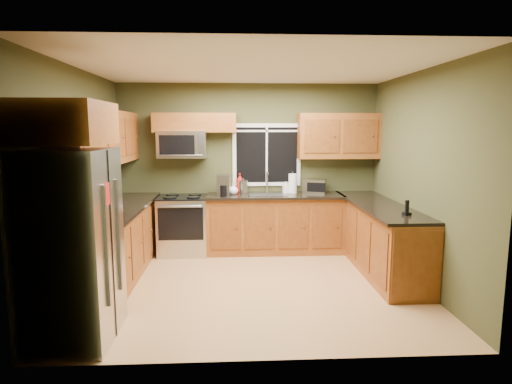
{
  "coord_description": "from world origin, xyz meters",
  "views": [
    {
      "loc": [
        -0.24,
        -5.22,
        1.98
      ],
      "look_at": [
        0.05,
        0.35,
        1.15
      ],
      "focal_mm": 30.0,
      "sensor_mm": 36.0,
      "label": 1
    }
  ],
  "objects": [
    {
      "name": "coffee_maker",
      "position": [
        -0.4,
        1.41,
        1.09
      ],
      "size": [
        0.21,
        0.28,
        0.33
      ],
      "color": "slate",
      "rests_on": "countertop_back"
    },
    {
      "name": "upper_cabinets_back_right",
      "position": [
        1.45,
        1.64,
        1.86
      ],
      "size": [
        1.3,
        0.33,
        0.72
      ],
      "primitive_type": "cube",
      "color": "brown",
      "rests_on": "back_wall"
    },
    {
      "name": "front_wall",
      "position": [
        0.0,
        -1.8,
        1.35
      ],
      "size": [
        4.2,
        0.0,
        4.2
      ],
      "primitive_type": "plane",
      "rotation": [
        -1.57,
        0.0,
        0.0
      ],
      "color": "#3C3E21",
      "rests_on": "ground"
    },
    {
      "name": "upper_cabinets_left",
      "position": [
        -1.94,
        0.48,
        1.86
      ],
      "size": [
        0.33,
        2.65,
        0.72
      ],
      "primitive_type": "cube",
      "color": "brown",
      "rests_on": "left_wall"
    },
    {
      "name": "cordless_phone",
      "position": [
        1.85,
        -0.24,
        1.0
      ],
      "size": [
        0.1,
        0.1,
        0.18
      ],
      "color": "black",
      "rests_on": "countertop_peninsula"
    },
    {
      "name": "left_wall",
      "position": [
        -2.1,
        0.0,
        1.35
      ],
      "size": [
        0.0,
        3.6,
        3.6
      ],
      "primitive_type": "plane",
      "rotation": [
        1.57,
        0.0,
        1.57
      ],
      "color": "#3C3E21",
      "rests_on": "ground"
    },
    {
      "name": "microwave",
      "position": [
        -1.05,
        1.61,
        1.73
      ],
      "size": [
        0.76,
        0.41,
        0.42
      ],
      "color": "#B7B7BC",
      "rests_on": "back_wall"
    },
    {
      "name": "soap_bottle_b",
      "position": [
        0.6,
        1.61,
        1.03
      ],
      "size": [
        0.1,
        0.1,
        0.19
      ],
      "primitive_type": "imported",
      "rotation": [
        0.0,
        0.0,
        0.24
      ],
      "color": "white",
      "rests_on": "countertop_back"
    },
    {
      "name": "toaster_oven",
      "position": [
        1.07,
        1.61,
        1.05
      ],
      "size": [
        0.42,
        0.37,
        0.22
      ],
      "color": "#B7B7BC",
      "rests_on": "countertop_back"
    },
    {
      "name": "floor",
      "position": [
        0.0,
        0.0,
        0.0
      ],
      "size": [
        4.2,
        4.2,
        0.0
      ],
      "primitive_type": "plane",
      "color": "#B4824F",
      "rests_on": "ground"
    },
    {
      "name": "refrigerator",
      "position": [
        -1.74,
        -1.3,
        0.9
      ],
      "size": [
        0.74,
        0.9,
        1.8
      ],
      "color": "#B7B7BC",
      "rests_on": "ground"
    },
    {
      "name": "base_cabinets_left",
      "position": [
        -1.8,
        0.48,
        0.45
      ],
      "size": [
        0.6,
        2.65,
        0.9
      ],
      "primitive_type": "cube",
      "color": "brown",
      "rests_on": "ground"
    },
    {
      "name": "back_wall",
      "position": [
        0.0,
        1.8,
        1.35
      ],
      "size": [
        4.2,
        0.0,
        4.2
      ],
      "primitive_type": "plane",
      "rotation": [
        1.57,
        0.0,
        0.0
      ],
      "color": "#3C3E21",
      "rests_on": "ground"
    },
    {
      "name": "sink",
      "position": [
        0.3,
        1.49,
        0.95
      ],
      "size": [
        0.6,
        0.42,
        0.36
      ],
      "color": "slate",
      "rests_on": "countertop_back"
    },
    {
      "name": "soap_bottle_a",
      "position": [
        -0.14,
        1.7,
        1.1
      ],
      "size": [
        0.15,
        0.15,
        0.32
      ],
      "primitive_type": "imported",
      "rotation": [
        0.0,
        0.0,
        -0.25
      ],
      "color": "red",
      "rests_on": "countertop_back"
    },
    {
      "name": "base_cabinets_peninsula",
      "position": [
        1.8,
        0.54,
        0.45
      ],
      "size": [
        0.6,
        2.52,
        0.9
      ],
      "color": "brown",
      "rests_on": "ground"
    },
    {
      "name": "upper_cabinets_back_left",
      "position": [
        -0.85,
        1.64,
        2.07
      ],
      "size": [
        1.3,
        0.33,
        0.3
      ],
      "primitive_type": "cube",
      "color": "brown",
      "rests_on": "back_wall"
    },
    {
      "name": "upper_cabinet_over_fridge",
      "position": [
        -1.74,
        -1.3,
        2.03
      ],
      "size": [
        0.72,
        0.9,
        0.38
      ],
      "primitive_type": "cube",
      "color": "brown",
      "rests_on": "left_wall"
    },
    {
      "name": "soap_bottle_c",
      "position": [
        -0.25,
        1.52,
        1.03
      ],
      "size": [
        0.15,
        0.15,
        0.18
      ],
      "primitive_type": "imported",
      "rotation": [
        0.0,
        0.0,
        0.05
      ],
      "color": "white",
      "rests_on": "countertop_back"
    },
    {
      "name": "countertop_peninsula",
      "position": [
        1.78,
        0.55,
        0.92
      ],
      "size": [
        0.65,
        2.5,
        0.04
      ],
      "primitive_type": "cube",
      "color": "black",
      "rests_on": "base_cabinets_peninsula"
    },
    {
      "name": "right_wall",
      "position": [
        2.1,
        0.0,
        1.35
      ],
      "size": [
        0.0,
        3.6,
        3.6
      ],
      "primitive_type": "plane",
      "rotation": [
        1.57,
        0.0,
        -1.57
      ],
      "color": "#3C3E21",
      "rests_on": "ground"
    },
    {
      "name": "countertop_back",
      "position": [
        0.42,
        1.48,
        0.92
      ],
      "size": [
        2.17,
        0.65,
        0.04
      ],
      "primitive_type": "cube",
      "color": "black",
      "rests_on": "base_cabinets_back"
    },
    {
      "name": "kettle",
      "position": [
        -0.09,
        1.65,
        1.06
      ],
      "size": [
        0.16,
        0.16,
        0.25
      ],
      "color": "#B7B7BC",
      "rests_on": "countertop_back"
    },
    {
      "name": "window",
      "position": [
        0.3,
        1.78,
        1.55
      ],
      "size": [
        1.12,
        0.03,
        1.02
      ],
      "color": "white",
      "rests_on": "back_wall"
    },
    {
      "name": "countertop_left",
      "position": [
        -1.78,
        0.48,
        0.92
      ],
      "size": [
        0.65,
        2.65,
        0.04
      ],
      "primitive_type": "cube",
      "color": "black",
      "rests_on": "base_cabinets_left"
    },
    {
      "name": "range",
      "position": [
        -1.05,
        1.47,
        0.47
      ],
      "size": [
        0.76,
        0.69,
        0.94
      ],
      "color": "#B7B7BC",
      "rests_on": "ground"
    },
    {
      "name": "paper_towel_roll",
      "position": [
        0.71,
        1.61,
        1.1
      ],
      "size": [
        0.16,
        0.16,
        0.35
      ],
      "color": "white",
      "rests_on": "countertop_back"
    },
    {
      "name": "base_cabinets_back",
      "position": [
        0.42,
        1.5,
        0.45
      ],
      "size": [
        2.17,
        0.6,
        0.9
      ],
      "primitive_type": "cube",
      "color": "brown",
      "rests_on": "ground"
    },
    {
      "name": "ceiling",
      "position": [
        0.0,
        0.0,
        2.7
      ],
      "size": [
        4.2,
        4.2,
        0.0
      ],
      "primitive_type": "plane",
      "rotation": [
        3.14,
        0.0,
        0.0
      ],
      "color": "white",
      "rests_on": "back_wall"
    }
  ]
}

